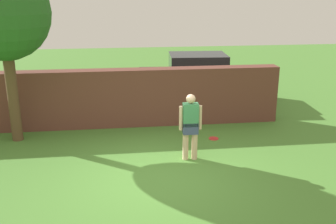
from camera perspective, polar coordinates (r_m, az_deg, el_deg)
name	(u,v)px	position (r m, az deg, el deg)	size (l,w,h in m)	color
ground_plane	(157,177)	(8.70, -1.64, -9.49)	(40.00, 40.00, 0.00)	#4C8433
brick_wall	(94,99)	(11.72, -10.75, 1.89)	(11.07, 0.50, 1.71)	brown
tree	(3,15)	(10.83, -22.86, 12.92)	(2.36, 2.36, 4.54)	brown
person	(190,124)	(9.27, 3.27, -1.74)	(0.54, 0.23, 1.62)	beige
car	(197,78)	(14.31, 4.30, 4.98)	(4.30, 2.13, 1.72)	black
frisbee_red	(214,138)	(10.88, 6.64, -3.84)	(0.27, 0.27, 0.02)	red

